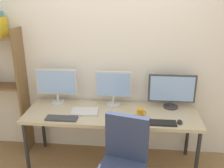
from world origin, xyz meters
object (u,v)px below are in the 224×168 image
object	(u,v)px
monitor_left	(57,84)
coffee_mug	(141,113)
monitor_center	(113,87)
laptop_closed	(85,112)
keyboard_left	(62,118)
desk	(112,116)
keyboard_right	(160,123)
mouse_left_side	(180,122)
monitor_right	(172,90)
mouse_right_side	(114,117)

from	to	relation	value
monitor_left	coffee_mug	size ratio (longest dim) A/B	5.03
monitor_center	laptop_closed	size ratio (longest dim) A/B	1.42
laptop_closed	coffee_mug	distance (m)	0.68
monitor_left	laptop_closed	distance (m)	0.54
keyboard_left	laptop_closed	distance (m)	0.30
desk	monitor_center	distance (m)	0.37
coffee_mug	laptop_closed	bearing A→B (deg)	177.59
keyboard_right	laptop_closed	size ratio (longest dim) A/B	1.16
monitor_left	keyboard_right	distance (m)	1.39
keyboard_left	mouse_left_side	distance (m)	1.35
monitor_right	mouse_left_side	bearing A→B (deg)	-82.21
monitor_center	mouse_right_side	world-z (taller)	monitor_center
monitor_right	mouse_left_side	world-z (taller)	monitor_right
laptop_closed	monitor_left	bearing A→B (deg)	144.89
keyboard_left	coffee_mug	bearing A→B (deg)	10.37
mouse_left_side	laptop_closed	size ratio (longest dim) A/B	0.30
monitor_left	monitor_right	xyz separation A→B (m)	(1.46, 0.00, -0.03)
monitor_left	keyboard_right	world-z (taller)	monitor_left
desk	mouse_right_side	xyz separation A→B (m)	(0.04, -0.15, 0.07)
monitor_right	monitor_center	bearing A→B (deg)	-179.99
desk	monitor_right	size ratio (longest dim) A/B	3.60
mouse_right_side	mouse_left_side	bearing A→B (deg)	-3.70
mouse_right_side	laptop_closed	xyz separation A→B (m)	(-0.37, 0.12, -0.00)
monitor_center	mouse_right_side	xyz separation A→B (m)	(0.04, -0.36, -0.24)
laptop_closed	monitor_center	bearing A→B (deg)	33.53
monitor_center	coffee_mug	size ratio (longest dim) A/B	4.28
monitor_right	keyboard_left	size ratio (longest dim) A/B	1.60
keyboard_right	keyboard_left	bearing A→B (deg)	180.00
mouse_left_side	mouse_right_side	world-z (taller)	same
monitor_center	mouse_left_side	world-z (taller)	monitor_center
monitor_center	coffee_mug	bearing A→B (deg)	-38.33
desk	keyboard_left	size ratio (longest dim) A/B	5.76
monitor_right	keyboard_right	bearing A→B (deg)	-111.15
keyboard_right	mouse_right_side	distance (m)	0.52
keyboard_right	monitor_left	bearing A→B (deg)	161.09
desk	monitor_left	bearing A→B (deg)	163.81
monitor_left	mouse_right_side	bearing A→B (deg)	-25.07
monitor_right	mouse_right_side	size ratio (longest dim) A/B	6.08
keyboard_left	coffee_mug	distance (m)	0.92
desk	keyboard_left	xyz separation A→B (m)	(-0.56, -0.23, 0.06)
monitor_left	laptop_closed	world-z (taller)	monitor_left
mouse_right_side	laptop_closed	distance (m)	0.39
desk	laptop_closed	bearing A→B (deg)	-173.82
mouse_right_side	coffee_mug	distance (m)	0.32
keyboard_right	mouse_right_side	world-z (taller)	mouse_right_side
mouse_left_side	keyboard_left	bearing A→B (deg)	-178.67
monitor_right	laptop_closed	distance (m)	1.11
desk	coffee_mug	xyz separation A→B (m)	(0.35, -0.06, 0.10)
laptop_closed	desk	bearing A→B (deg)	2.45
monitor_right	monitor_left	bearing A→B (deg)	-180.00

